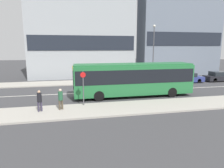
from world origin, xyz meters
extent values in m
plane|color=#3A3A3D|center=(0.00, 0.00, 0.00)|extent=(120.00, 120.00, 0.00)
cube|color=#A39E93|center=(0.00, -6.25, 0.07)|extent=(44.00, 3.50, 0.13)
cube|color=#A39E93|center=(0.00, 6.25, 0.07)|extent=(44.00, 3.50, 0.13)
cube|color=silver|center=(0.00, 0.00, 0.00)|extent=(41.80, 0.16, 0.01)
cube|color=#9EA3A8|center=(2.07, 12.20, 9.95)|extent=(16.48, 5.40, 19.91)
cube|color=#1E232D|center=(2.07, 9.47, 5.47)|extent=(15.82, 0.08, 2.20)
cube|color=slate|center=(18.93, 11.61, 11.25)|extent=(14.14, 4.22, 22.51)
cube|color=#1E232D|center=(18.93, 9.47, 6.19)|extent=(13.58, 0.08, 2.20)
cube|color=#236B38|center=(6.11, -2.42, 1.73)|extent=(11.75, 2.49, 2.83)
cube|color=black|center=(6.11, -2.42, 2.15)|extent=(11.51, 2.52, 1.30)
cube|color=#236B38|center=(6.11, -2.42, 3.22)|extent=(11.57, 2.29, 0.14)
cube|color=black|center=(0.22, -2.42, 1.98)|extent=(0.05, 2.20, 1.70)
cube|color=yellow|center=(0.22, -2.42, 2.94)|extent=(0.04, 1.75, 0.32)
cylinder|color=black|center=(2.47, -3.55, 0.48)|extent=(0.96, 0.28, 0.96)
cylinder|color=black|center=(2.47, -1.28, 0.48)|extent=(0.96, 0.28, 0.96)
cylinder|color=black|center=(9.75, -3.55, 0.48)|extent=(0.96, 0.28, 0.96)
cylinder|color=black|center=(9.75, -1.28, 0.48)|extent=(0.96, 0.28, 0.96)
cube|color=navy|center=(15.87, 3.51, 0.49)|extent=(4.47, 1.69, 0.68)
cube|color=#21262B|center=(15.74, 3.51, 1.09)|extent=(2.46, 1.49, 0.52)
cylinder|color=black|center=(17.26, 2.75, 0.30)|extent=(0.60, 0.18, 0.60)
cylinder|color=black|center=(17.26, 4.27, 0.30)|extent=(0.60, 0.18, 0.60)
cylinder|color=black|center=(14.48, 2.75, 0.30)|extent=(0.60, 0.18, 0.60)
cylinder|color=black|center=(14.48, 4.27, 0.30)|extent=(0.60, 0.18, 0.60)
cube|color=black|center=(21.21, 3.59, 0.49)|extent=(4.59, 1.75, 0.68)
cube|color=#21262B|center=(21.07, 3.59, 1.12)|extent=(2.52, 1.54, 0.58)
cylinder|color=black|center=(22.63, 4.37, 0.30)|extent=(0.60, 0.18, 0.60)
cylinder|color=black|center=(19.79, 2.81, 0.30)|extent=(0.60, 0.18, 0.60)
cylinder|color=black|center=(19.79, 4.37, 0.30)|extent=(0.60, 0.18, 0.60)
cylinder|color=#383347|center=(-2.44, -5.98, 0.50)|extent=(0.15, 0.15, 0.75)
cylinder|color=#383347|center=(-2.25, -5.91, 0.50)|extent=(0.15, 0.15, 0.75)
cylinder|color=black|center=(-2.34, -5.95, 1.20)|extent=(0.34, 0.34, 0.65)
sphere|color=tan|center=(-2.34, -5.95, 1.63)|extent=(0.21, 0.21, 0.21)
cylinder|color=#4C4233|center=(-0.91, -5.85, 0.51)|extent=(0.15, 0.15, 0.76)
cylinder|color=#4C4233|center=(-0.73, -5.77, 0.51)|extent=(0.15, 0.15, 0.76)
cylinder|color=#235638|center=(-0.82, -5.81, 1.22)|extent=(0.34, 0.34, 0.66)
sphere|color=beige|center=(-0.82, -5.81, 1.65)|extent=(0.21, 0.21, 0.21)
cylinder|color=#4C4C51|center=(0.98, -4.96, 1.54)|extent=(0.09, 0.09, 2.81)
cylinder|color=red|center=(0.98, -5.02, 2.67)|extent=(0.44, 0.03, 0.44)
cylinder|color=#4C4C51|center=(11.42, 5.13, 3.85)|extent=(0.14, 0.14, 7.45)
sphere|color=silver|center=(11.42, 5.13, 7.68)|extent=(0.36, 0.36, 0.36)
camera|label=1|loc=(-0.04, -21.13, 4.90)|focal=32.00mm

